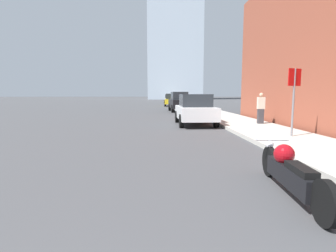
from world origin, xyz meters
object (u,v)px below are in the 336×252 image
(parked_car_yellow, at_px, (172,100))
(parked_car_silver, at_px, (169,99))
(pedestrian, at_px, (261,108))
(parked_car_white, at_px, (195,110))
(motorcycle, at_px, (290,171))
(parked_car_black, at_px, (179,102))
(stop_sign, at_px, (294,91))

(parked_car_yellow, height_order, parked_car_silver, parked_car_yellow)
(pedestrian, bearing_deg, parked_car_yellow, 97.79)
(parked_car_white, distance_m, parked_car_silver, 35.09)
(pedestrian, bearing_deg, motorcycle, -108.94)
(parked_car_yellow, distance_m, pedestrian, 24.07)
(parked_car_white, relative_size, parked_car_yellow, 1.02)
(parked_car_white, xyz_separation_m, parked_car_black, (0.05, 11.03, 0.11))
(parked_car_white, height_order, stop_sign, stop_sign)
(motorcycle, bearing_deg, pedestrian, 75.98)
(parked_car_black, distance_m, parked_car_yellow, 11.98)
(parked_car_black, xyz_separation_m, pedestrian, (3.19, -11.87, 0.01))
(parked_car_yellow, bearing_deg, parked_car_silver, 92.14)
(parked_car_yellow, relative_size, pedestrian, 2.53)
(motorcycle, height_order, parked_car_black, parked_car_black)
(parked_car_black, height_order, parked_car_silver, parked_car_black)
(parked_car_black, relative_size, pedestrian, 2.96)
(parked_car_white, distance_m, stop_sign, 5.72)
(parked_car_yellow, distance_m, stop_sign, 28.08)
(parked_car_black, bearing_deg, parked_car_white, -93.06)
(motorcycle, xyz_separation_m, stop_sign, (2.63, 4.98, 1.38))
(parked_car_yellow, bearing_deg, parked_car_black, -86.68)
(parked_car_black, bearing_deg, stop_sign, -83.14)
(pedestrian, bearing_deg, parked_car_black, 105.05)
(pedestrian, bearing_deg, parked_car_silver, 94.90)
(pedestrian, bearing_deg, parked_car_white, 165.45)
(parked_car_black, distance_m, parked_car_silver, 24.06)
(parked_car_yellow, xyz_separation_m, parked_car_silver, (0.18, 12.09, -0.04))
(stop_sign, bearing_deg, pedestrian, 83.26)
(parked_car_yellow, height_order, pedestrian, parked_car_yellow)
(parked_car_white, height_order, parked_car_silver, parked_car_white)
(motorcycle, xyz_separation_m, parked_car_silver, (0.03, 45.00, 0.43))
(motorcycle, distance_m, pedestrian, 9.60)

